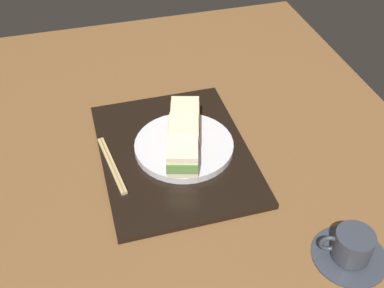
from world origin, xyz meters
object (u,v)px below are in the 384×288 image
Objects in this scene: sandwich_near at (185,115)px; sandwich_far at (183,156)px; sandwich_plate at (184,146)px; coffee_cup at (351,248)px; sandwich_middle at (184,134)px; chopsticks_pair at (112,165)px.

sandwich_far is at bearing -17.07° from sandwich_near.
sandwich_plate is 7.92cm from sandwich_far.
sandwich_near is 1.00× the size of sandwich_far.
sandwich_near is at bearing 162.93° from sandwich_plate.
sandwich_near reaches higher than sandwich_plate.
coffee_cup is at bearing 31.81° from sandwich_plate.
coffee_cup is at bearing 31.81° from sandwich_middle.
sandwich_plate is 2.39× the size of sandwich_middle.
sandwich_far is 0.52× the size of chopsticks_pair.
sandwich_plate is 1.61× the size of coffee_cup.
sandwich_plate is 16.36cm from chopsticks_pair.
sandwich_far is (6.76, -2.07, -0.07)cm from sandwich_middle.
sandwich_near reaches higher than chopsticks_pair.
sandwich_middle is 7.07cm from sandwich_far.
sandwich_middle is 0.96× the size of sandwich_far.
sandwich_plate is at bearing 162.93° from sandwich_far.
coffee_cup is at bearing 48.39° from chopsticks_pair.
sandwich_far is (13.51, -4.15, 0.29)cm from sandwich_near.
chopsticks_pair is at bearing -86.00° from sandwich_middle.
sandwich_middle is 0.50× the size of chopsticks_pair.
sandwich_far reaches higher than coffee_cup.
sandwich_middle is at bearing 94.00° from chopsticks_pair.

